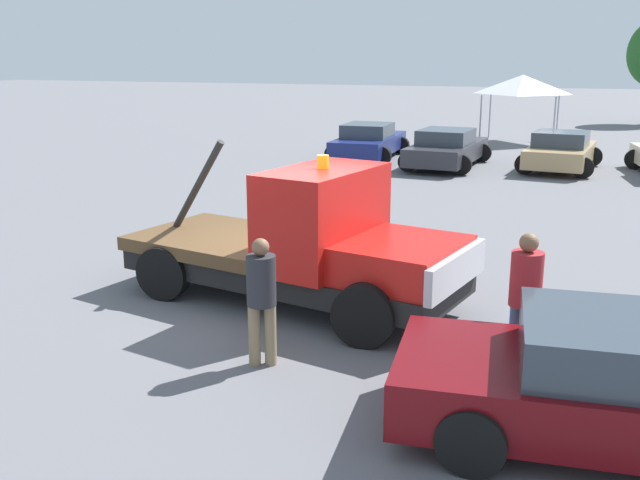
# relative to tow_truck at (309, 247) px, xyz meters

# --- Properties ---
(ground_plane) EXTENTS (160.00, 160.00, 0.00)m
(ground_plane) POSITION_rel_tow_truck_xyz_m (-0.34, 0.07, -0.94)
(ground_plane) COLOR slate
(tow_truck) EXTENTS (5.89, 3.15, 2.51)m
(tow_truck) POSITION_rel_tow_truck_xyz_m (0.00, 0.00, 0.00)
(tow_truck) COLOR black
(tow_truck) RESTS_ON ground
(person_near_truck) EXTENTS (0.39, 0.39, 1.78)m
(person_near_truck) POSITION_rel_tow_truck_xyz_m (3.39, -1.35, 0.09)
(person_near_truck) COLOR #475B84
(person_near_truck) RESTS_ON ground
(person_at_hood) EXTENTS (0.37, 0.37, 1.67)m
(person_at_hood) POSITION_rel_tow_truck_xyz_m (0.29, -2.35, 0.03)
(person_at_hood) COLOR #847051
(person_at_hood) RESTS_ON ground
(parked_car_navy) EXTENTS (2.61, 4.90, 1.34)m
(parked_car_navy) POSITION_rel_tow_truck_xyz_m (-3.85, 16.05, -0.29)
(parked_car_navy) COLOR navy
(parked_car_navy) RESTS_ON ground
(parked_car_charcoal) EXTENTS (2.70, 4.94, 1.34)m
(parked_car_charcoal) POSITION_rel_tow_truck_xyz_m (-0.67, 15.01, -0.29)
(parked_car_charcoal) COLOR #2D2D33
(parked_car_charcoal) RESTS_ON ground
(parked_car_tan) EXTENTS (2.76, 4.41, 1.34)m
(parked_car_tan) POSITION_rel_tow_truck_xyz_m (3.12, 15.63, -0.29)
(parked_car_tan) COLOR tan
(parked_car_tan) RESTS_ON ground
(canopy_tent_white) EXTENTS (3.14, 3.14, 2.99)m
(canopy_tent_white) POSITION_rel_tow_truck_xyz_m (1.03, 23.37, 1.62)
(canopy_tent_white) COLOR #9E9EA3
(canopy_tent_white) RESTS_ON ground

